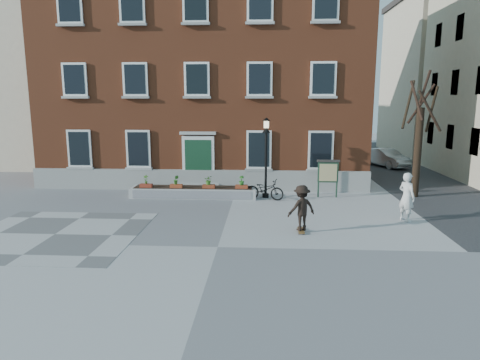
# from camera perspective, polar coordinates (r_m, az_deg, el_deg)

# --- Properties ---
(ground) EXTENTS (100.00, 100.00, 0.00)m
(ground) POSITION_cam_1_polar(r_m,az_deg,el_deg) (14.23, -2.99, -8.92)
(ground) COLOR #9C9C9F
(ground) RESTS_ON ground
(checker_patch) EXTENTS (6.00, 6.00, 0.01)m
(checker_patch) POSITION_cam_1_polar(r_m,az_deg,el_deg) (16.86, -23.45, -6.65)
(checker_patch) COLOR #59595B
(checker_patch) RESTS_ON ground
(distant_building) EXTENTS (10.00, 12.00, 13.00)m
(distant_building) POSITION_cam_1_polar(r_m,az_deg,el_deg) (38.66, -27.62, 12.04)
(distant_building) COLOR beige
(distant_building) RESTS_ON ground
(bicycle) EXTENTS (2.01, 1.20, 1.00)m
(bicycle) POSITION_cam_1_polar(r_m,az_deg,el_deg) (20.71, 3.31, -1.25)
(bicycle) COLOR black
(bicycle) RESTS_ON ground
(parked_car) EXTENTS (2.87, 4.17, 1.30)m
(parked_car) POSITION_cam_1_polar(r_m,az_deg,el_deg) (32.60, 18.92, 2.82)
(parked_car) COLOR silver
(parked_car) RESTS_ON ground
(bystander) EXTENTS (0.79, 0.85, 1.96)m
(bystander) POSITION_cam_1_polar(r_m,az_deg,el_deg) (18.16, 21.34, -2.11)
(bystander) COLOR silver
(bystander) RESTS_ON ground
(brick_building) EXTENTS (18.40, 10.85, 12.60)m
(brick_building) POSITION_cam_1_polar(r_m,az_deg,el_deg) (27.57, -4.09, 13.82)
(brick_building) COLOR brown
(brick_building) RESTS_ON ground
(planter_assembly) EXTENTS (6.20, 1.12, 1.15)m
(planter_assembly) POSITION_cam_1_polar(r_m,az_deg,el_deg) (21.27, -6.20, -1.51)
(planter_assembly) COLOR #B9B9B5
(planter_assembly) RESTS_ON ground
(bare_tree) EXTENTS (1.83, 1.83, 6.16)m
(bare_tree) POSITION_cam_1_polar(r_m,az_deg,el_deg) (22.69, 22.71, 4.84)
(bare_tree) COLOR black
(bare_tree) RESTS_ON ground
(lamp_post) EXTENTS (0.40, 0.40, 3.93)m
(lamp_post) POSITION_cam_1_polar(r_m,az_deg,el_deg) (20.82, 3.50, 4.50)
(lamp_post) COLOR black
(lamp_post) RESTS_ON ground
(notice_board) EXTENTS (1.10, 0.16, 1.87)m
(notice_board) POSITION_cam_1_polar(r_m,az_deg,el_deg) (21.45, 11.66, 1.03)
(notice_board) COLOR #193223
(notice_board) RESTS_ON ground
(skateboarder) EXTENTS (1.24, 1.02, 1.75)m
(skateboarder) POSITION_cam_1_polar(r_m,az_deg,el_deg) (15.68, 8.21, -3.70)
(skateboarder) COLOR brown
(skateboarder) RESTS_ON ground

